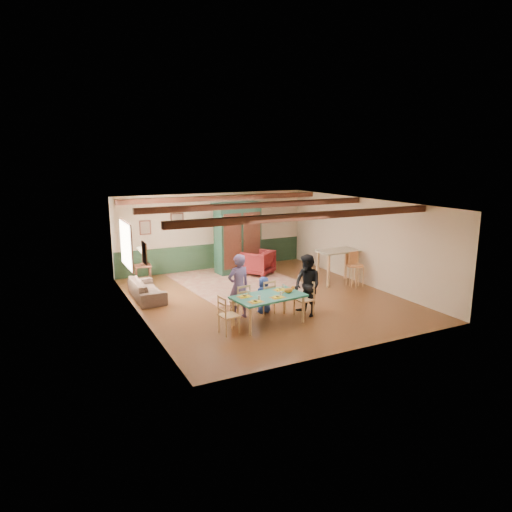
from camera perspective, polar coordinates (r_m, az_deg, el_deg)
name	(u,v)px	position (r m, az deg, el deg)	size (l,w,h in m)	color
floor	(265,298)	(13.03, 1.11, -5.27)	(8.00, 8.00, 0.00)	#5B3119
wall_back	(213,231)	(16.29, -5.40, 3.10)	(7.00, 0.02, 2.70)	beige
wall_left	(139,264)	(11.53, -14.47, -1.03)	(0.02, 8.00, 2.70)	beige
wall_right	(364,242)	(14.62, 13.39, 1.77)	(0.02, 8.00, 2.70)	beige
ceiling	(265,203)	(12.49, 1.16, 6.63)	(7.00, 8.00, 0.02)	white
wainscot_back	(214,256)	(16.43, -5.31, -0.01)	(6.95, 0.03, 0.90)	#1C3320
ceiling_beam_front	(312,216)	(10.53, 6.99, 5.01)	(6.95, 0.16, 0.16)	#33170E
ceiling_beam_mid	(259,205)	(12.85, 0.33, 6.39)	(6.95, 0.16, 0.16)	#33170E
ceiling_beam_back	(223,198)	(15.21, -4.13, 7.26)	(6.95, 0.16, 0.16)	#33170E
window_left	(126,245)	(13.14, -15.97, 1.37)	(0.06, 1.60, 1.30)	white
picture_left_wall	(145,253)	(10.88, -13.76, 0.39)	(0.04, 0.42, 0.52)	gray
picture_back_a	(177,221)	(15.78, -9.81, 4.33)	(0.45, 0.04, 0.55)	gray
picture_back_b	(145,228)	(15.52, -13.69, 3.48)	(0.38, 0.04, 0.48)	gray
dining_table	(268,310)	(10.95, 1.57, -6.76)	(1.70, 0.94, 0.71)	#226D5B
dining_chair_far_left	(240,302)	(11.27, -1.99, -5.71)	(0.40, 0.42, 0.90)	tan
dining_chair_far_right	(265,296)	(11.66, 1.20, -5.08)	(0.40, 0.42, 0.90)	tan
dining_chair_end_left	(229,315)	(10.38, -3.40, -7.32)	(0.40, 0.42, 0.90)	tan
dining_chair_end_right	(304,299)	(11.55, 6.02, -5.32)	(0.40, 0.42, 0.90)	tan
person_man	(238,286)	(11.22, -2.20, -3.83)	(0.59, 0.39, 1.63)	#604E87
person_woman	(307,285)	(11.51, 6.43, -3.67)	(0.76, 0.59, 1.56)	black
person_child	(264,295)	(11.71, 0.99, -4.87)	(0.46, 0.30, 0.95)	navy
cat	(289,290)	(11.04, 4.09, -4.24)	(0.34, 0.13, 0.17)	orange
place_setting_near_left	(256,300)	(10.36, -0.04, -5.49)	(0.38, 0.28, 0.11)	yellow
place_setting_near_center	(278,295)	(10.70, 2.72, -4.94)	(0.38, 0.28, 0.11)	yellow
place_setting_far_left	(245,295)	(10.74, -1.42, -4.85)	(0.38, 0.28, 0.11)	yellow
place_setting_far_right	(280,288)	(11.30, 3.07, -4.00)	(0.38, 0.28, 0.11)	yellow
area_rug	(237,281)	(14.74, -2.34, -3.17)	(3.43, 4.07, 0.01)	beige
armoire	(238,238)	(15.72, -2.30, 2.30)	(1.71, 0.69, 2.42)	#122E22
armchair	(258,262)	(15.51, 0.27, -0.81)	(0.90, 0.92, 0.84)	#430D12
sofa	(147,289)	(13.29, -13.51, -4.05)	(1.85, 0.72, 0.54)	#413128
end_table	(143,275)	(14.78, -13.92, -2.27)	(0.50, 0.50, 0.62)	#33170E
table_lamp	(142,256)	(14.65, -14.04, -0.03)	(0.31, 0.31, 0.57)	beige
counter_table	(337,267)	(14.68, 10.13, -1.30)	(1.28, 0.75, 1.06)	#C2B897
bar_stool_left	(353,270)	(14.44, 12.02, -1.67)	(0.36, 0.40, 1.03)	tan
bar_stool_right	(357,270)	(14.36, 12.48, -1.68)	(0.38, 0.42, 1.08)	tan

